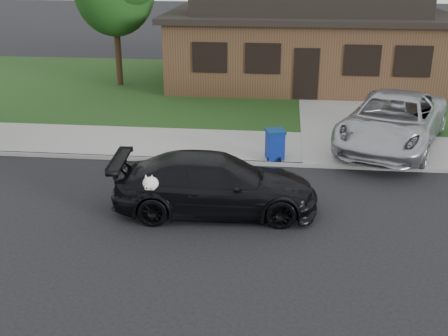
# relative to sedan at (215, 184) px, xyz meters

# --- Properties ---
(ground) EXTENTS (120.00, 120.00, 0.00)m
(ground) POSITION_rel_sedan_xyz_m (-1.55, -0.24, -0.72)
(ground) COLOR black
(ground) RESTS_ON ground
(sidewalk) EXTENTS (60.00, 3.00, 0.12)m
(sidewalk) POSITION_rel_sedan_xyz_m (-1.55, 4.76, -0.66)
(sidewalk) COLOR gray
(sidewalk) RESTS_ON ground
(curb) EXTENTS (60.00, 0.12, 0.12)m
(curb) POSITION_rel_sedan_xyz_m (-1.55, 3.26, -0.66)
(curb) COLOR gray
(curb) RESTS_ON ground
(lawn) EXTENTS (60.00, 13.00, 0.13)m
(lawn) POSITION_rel_sedan_xyz_m (-1.55, 12.76, -0.65)
(lawn) COLOR #193814
(lawn) RESTS_ON ground
(driveway) EXTENTS (4.50, 13.00, 0.14)m
(driveway) POSITION_rel_sedan_xyz_m (4.45, 9.76, -0.65)
(driveway) COLOR gray
(driveway) RESTS_ON ground
(sedan) EXTENTS (5.05, 2.46, 1.43)m
(sedan) POSITION_rel_sedan_xyz_m (0.00, 0.00, 0.00)
(sedan) COLOR black
(sedan) RESTS_ON ground
(minivan) EXTENTS (4.60, 6.42, 1.62)m
(minivan) POSITION_rel_sedan_xyz_m (5.01, 5.14, 0.24)
(minivan) COLOR #ADB0B5
(minivan) RESTS_ON driveway
(recycling_bin) EXTENTS (0.66, 0.66, 0.90)m
(recycling_bin) POSITION_rel_sedan_xyz_m (1.36, 3.57, -0.14)
(recycling_bin) COLOR navy
(recycling_bin) RESTS_ON sidewalk
(house) EXTENTS (12.60, 8.60, 4.65)m
(house) POSITION_rel_sedan_xyz_m (2.45, 14.76, 1.42)
(house) COLOR #422B1C
(house) RESTS_ON ground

